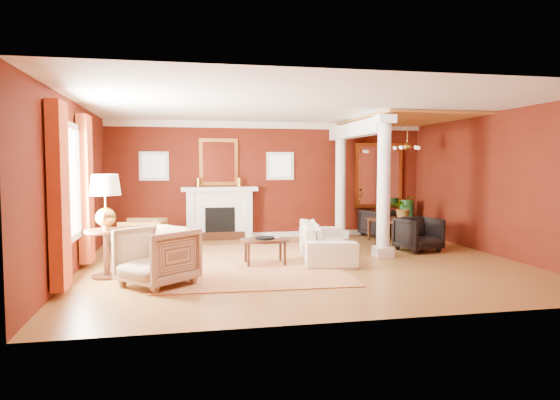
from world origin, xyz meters
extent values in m
plane|color=brown|center=(0.00, 0.00, 0.00)|extent=(8.00, 8.00, 0.00)
cube|color=#54170B|center=(0.00, 3.50, 1.45)|extent=(8.00, 0.04, 2.90)
cube|color=#54170B|center=(0.00, -3.50, 1.45)|extent=(8.00, 0.04, 2.90)
cube|color=#54170B|center=(-4.00, 0.00, 1.45)|extent=(0.04, 7.00, 2.90)
cube|color=#54170B|center=(4.00, 0.00, 1.45)|extent=(0.04, 7.00, 2.90)
cube|color=white|center=(0.00, 0.00, 2.90)|extent=(8.00, 7.00, 0.04)
cube|color=white|center=(-1.30, 3.33, 0.60)|extent=(1.60, 0.34, 1.20)
cube|color=black|center=(-1.30, 3.16, 0.45)|extent=(0.72, 0.03, 0.70)
cube|color=black|center=(-1.30, 3.16, 0.10)|extent=(1.20, 0.05, 0.20)
cube|color=white|center=(-1.30, 3.29, 1.24)|extent=(1.85, 0.42, 0.10)
cube|color=white|center=(-2.00, 3.30, 0.60)|extent=(0.16, 0.40, 1.20)
cube|color=white|center=(-0.60, 3.30, 0.60)|extent=(0.16, 0.40, 1.20)
cube|color=gold|center=(-1.30, 3.46, 1.90)|extent=(0.95, 0.06, 1.15)
cube|color=white|center=(-1.30, 3.42, 1.90)|extent=(0.78, 0.02, 0.98)
cube|color=white|center=(-2.85, 3.47, 1.80)|extent=(0.70, 0.06, 0.70)
cube|color=white|center=(-2.85, 3.44, 1.80)|extent=(0.54, 0.02, 0.54)
cube|color=white|center=(0.25, 3.47, 1.80)|extent=(0.70, 0.06, 0.70)
cube|color=white|center=(0.25, 3.44, 1.80)|extent=(0.54, 0.02, 0.54)
cube|color=white|center=(-3.98, -0.60, 1.55)|extent=(0.03, 1.30, 1.70)
cube|color=white|center=(-3.95, -1.30, 1.55)|extent=(0.08, 0.10, 1.90)
cube|color=white|center=(-3.95, 0.10, 1.55)|extent=(0.08, 0.10, 1.90)
cube|color=#B93F1F|center=(-3.88, -1.60, 1.40)|extent=(0.18, 0.55, 2.60)
cube|color=#B93F1F|center=(-3.88, 0.40, 1.40)|extent=(0.18, 0.55, 2.60)
cube|color=white|center=(1.70, 0.30, 0.10)|extent=(0.34, 0.34, 0.20)
cylinder|color=white|center=(1.70, 0.30, 1.45)|extent=(0.26, 0.26, 2.50)
cube|color=white|center=(1.70, 0.30, 2.72)|extent=(0.36, 0.36, 0.16)
cube|color=white|center=(1.70, 3.00, 0.10)|extent=(0.34, 0.34, 0.20)
cylinder|color=white|center=(1.70, 3.00, 1.45)|extent=(0.26, 0.26, 2.50)
cube|color=white|center=(1.70, 3.00, 2.72)|extent=(0.36, 0.36, 0.16)
cube|color=white|center=(1.70, 1.90, 2.62)|extent=(0.30, 3.20, 0.32)
cube|color=#C7833A|center=(2.85, 1.75, 2.87)|extent=(2.30, 3.40, 0.04)
cube|color=gold|center=(2.90, 3.46, 1.55)|extent=(1.30, 0.06, 1.70)
cube|color=white|center=(2.90, 3.42, 1.55)|extent=(1.10, 0.02, 1.50)
cylinder|color=gold|center=(2.90, 1.80, 2.58)|extent=(0.02, 0.02, 0.65)
sphere|color=gold|center=(2.90, 1.80, 2.25)|extent=(0.20, 0.20, 0.20)
sphere|color=white|center=(3.18, 1.80, 2.22)|extent=(0.09, 0.09, 0.09)
sphere|color=white|center=(2.99, 2.07, 2.22)|extent=(0.09, 0.09, 0.09)
sphere|color=white|center=(2.67, 1.96, 2.22)|extent=(0.09, 0.09, 0.09)
sphere|color=white|center=(2.67, 1.64, 2.22)|extent=(0.09, 0.09, 0.09)
sphere|color=white|center=(2.99, 1.53, 2.22)|extent=(0.09, 0.09, 0.09)
cube|color=white|center=(0.00, 3.46, 2.82)|extent=(8.00, 0.08, 0.16)
cube|color=white|center=(0.00, 3.46, 0.06)|extent=(8.00, 0.08, 0.12)
cube|color=maroon|center=(-1.05, 0.18, 0.01)|extent=(3.32, 4.34, 0.02)
imported|color=beige|center=(0.55, 0.41, 0.46)|extent=(1.10, 2.43, 0.92)
imported|color=black|center=(-2.97, 1.23, 0.42)|extent=(0.87, 0.92, 0.84)
imported|color=tan|center=(-2.60, -1.26, 0.49)|extent=(1.29, 1.30, 0.98)
cylinder|color=black|center=(-0.73, -0.02, 0.45)|extent=(0.94, 0.94, 0.05)
cylinder|color=black|center=(-1.06, -0.23, 0.21)|extent=(0.05, 0.05, 0.42)
cylinder|color=black|center=(-0.40, -0.23, 0.21)|extent=(0.05, 0.05, 0.42)
cylinder|color=black|center=(-1.06, 0.19, 0.21)|extent=(0.05, 0.05, 0.42)
cylinder|color=black|center=(-0.40, 0.19, 0.21)|extent=(0.05, 0.05, 0.42)
imported|color=black|center=(-0.66, 0.01, 0.60)|extent=(0.16, 0.09, 0.24)
cylinder|color=black|center=(-3.42, -0.54, 0.02)|extent=(0.49, 0.49, 0.04)
cylinder|color=black|center=(-3.42, -0.54, 0.38)|extent=(0.10, 0.10, 0.76)
cylinder|color=black|center=(-3.42, -0.54, 0.76)|extent=(0.67, 0.67, 0.04)
sphere|color=gold|center=(-3.42, -0.54, 0.98)|extent=(0.31, 0.31, 0.31)
cylinder|color=gold|center=(-3.42, -0.54, 1.21)|extent=(0.03, 0.03, 0.34)
cone|color=white|center=(-3.42, -0.54, 1.51)|extent=(0.49, 0.49, 0.34)
imported|color=black|center=(2.81, 1.82, 0.44)|extent=(0.97, 1.68, 0.89)
imported|color=black|center=(2.70, 0.76, 0.40)|extent=(0.91, 0.87, 0.79)
imported|color=black|center=(2.72, 3.00, 0.38)|extent=(0.92, 0.89, 0.77)
sphere|color=#133C18|center=(3.50, 3.00, 0.19)|extent=(0.39, 0.39, 0.39)
cylinder|color=#133C18|center=(3.50, 3.00, 0.47)|extent=(0.35, 0.35, 0.93)
imported|color=#26591E|center=(2.84, 1.81, 1.10)|extent=(0.60, 0.64, 0.43)
camera|label=1|loc=(-2.23, -8.93, 1.82)|focal=32.00mm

